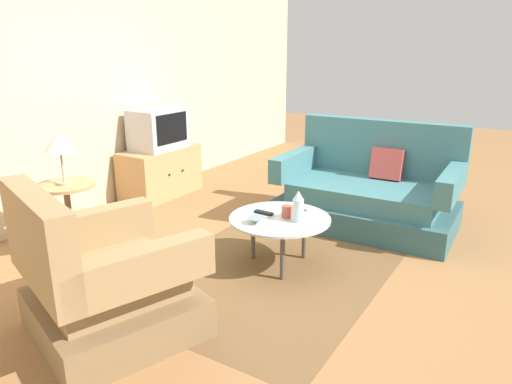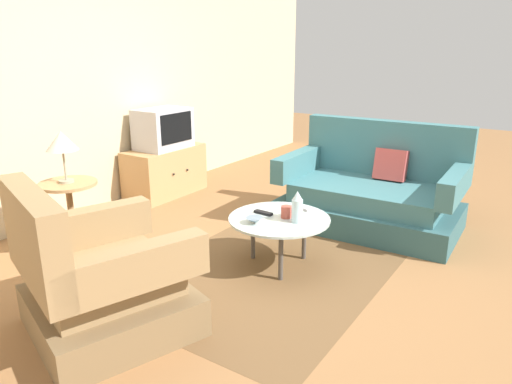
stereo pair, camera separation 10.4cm
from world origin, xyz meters
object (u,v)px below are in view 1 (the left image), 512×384
(tv_remote_dark, at_px, (264,213))
(side_table, at_px, (68,205))
(coffee_table, at_px, (280,221))
(table_lamp, at_px, (59,143))
(vase, at_px, (298,207))
(couch, at_px, (369,193))
(tv_stand, at_px, (160,172))
(tv_remote_silver, at_px, (302,207))
(bowl, at_px, (255,220))
(armchair, at_px, (103,286))
(television, at_px, (158,129))
(mug, at_px, (287,211))

(tv_remote_dark, bearing_deg, side_table, 32.11)
(coffee_table, relative_size, table_lamp, 1.91)
(table_lamp, distance_m, vase, 1.89)
(couch, bearing_deg, tv_stand, 7.29)
(couch, relative_size, tv_remote_silver, 9.87)
(table_lamp, relative_size, tv_remote_dark, 2.58)
(couch, xyz_separation_m, bowl, (-1.47, 0.38, 0.12))
(tv_stand, distance_m, table_lamp, 1.85)
(armchair, bearing_deg, coffee_table, 91.83)
(television, bearing_deg, side_table, -162.14)
(table_lamp, height_order, tv_remote_dark, table_lamp)
(tv_stand, bearing_deg, tv_remote_dark, -114.92)
(television, bearing_deg, bowl, -119.28)
(mug, bearing_deg, bowl, 150.07)
(table_lamp, height_order, bowl, table_lamp)
(couch, xyz_separation_m, tv_remote_silver, (-0.99, 0.23, 0.10))
(vase, bearing_deg, tv_remote_dark, 88.14)
(coffee_table, bearing_deg, tv_remote_dark, 89.29)
(couch, distance_m, television, 2.41)
(side_table, bearing_deg, vase, -66.21)
(coffee_table, height_order, vase, vase)
(vase, bearing_deg, tv_remote_silver, 19.80)
(side_table, xyz_separation_m, bowl, (0.54, -1.43, -0.02))
(armchair, relative_size, tv_remote_silver, 6.78)
(tv_stand, bearing_deg, armchair, -144.15)
(vase, height_order, mug, vase)
(armchair, xyz_separation_m, tv_remote_silver, (1.64, -0.49, 0.09))
(coffee_table, bearing_deg, mug, -53.77)
(tv_remote_dark, height_order, tv_remote_silver, same)
(couch, xyz_separation_m, table_lamp, (-2.01, 1.81, 0.64))
(side_table, relative_size, table_lamp, 1.51)
(television, xyz_separation_m, tv_remote_dark, (-0.89, -1.91, -0.36))
(bowl, distance_m, tv_remote_dark, 0.22)
(vase, height_order, tv_remote_dark, vase)
(television, xyz_separation_m, table_lamp, (-1.64, -0.52, 0.17))
(armchair, relative_size, television, 1.89)
(tv_stand, height_order, television, television)
(armchair, height_order, couch, couch)
(couch, distance_m, side_table, 2.71)
(armchair, distance_m, vase, 1.49)
(coffee_table, distance_m, tv_remote_silver, 0.28)
(vase, distance_m, bowl, 0.33)
(couch, relative_size, coffee_table, 2.10)
(table_lamp, bearing_deg, tv_stand, 17.86)
(couch, relative_size, television, 2.74)
(tv_stand, bearing_deg, table_lamp, -162.14)
(couch, relative_size, tv_remote_dark, 10.38)
(tv_remote_silver, bearing_deg, armchair, -84.02)
(armchair, height_order, vase, armchair)
(mug, xyz_separation_m, tv_remote_silver, (0.24, -0.01, -0.04))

